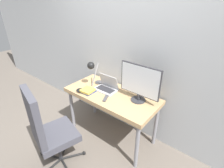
# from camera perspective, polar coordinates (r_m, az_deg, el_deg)

# --- Properties ---
(ground_plane) EXTENTS (12.00, 12.00, 0.00)m
(ground_plane) POSITION_cam_1_polar(r_m,az_deg,el_deg) (2.75, -4.55, -19.44)
(ground_plane) COLOR #70665B
(wall_back) EXTENTS (8.00, 0.05, 2.60)m
(wall_back) POSITION_cam_1_polar(r_m,az_deg,el_deg) (2.51, 5.31, 11.15)
(wall_back) COLOR silver
(wall_back) RESTS_ON ground_plane
(desk) EXTENTS (1.33, 0.62, 0.75)m
(desk) POSITION_cam_1_polar(r_m,az_deg,el_deg) (2.49, -0.22, -4.69)
(desk) COLOR tan
(desk) RESTS_ON ground_plane
(laptop) EXTENTS (0.32, 0.22, 0.22)m
(laptop) POSITION_cam_1_polar(r_m,az_deg,el_deg) (2.53, -1.79, -0.91)
(laptop) COLOR silver
(laptop) RESTS_ON desk
(monitor) EXTENTS (0.55, 0.20, 0.49)m
(monitor) POSITION_cam_1_polar(r_m,az_deg,el_deg) (2.20, 9.04, 0.59)
(monitor) COLOR #333338
(monitor) RESTS_ON desk
(desk_lamp) EXTENTS (0.12, 0.26, 0.39)m
(desk_lamp) POSITION_cam_1_polar(r_m,az_deg,el_deg) (2.55, -6.39, 4.95)
(desk_lamp) COLOR #4C4C51
(desk_lamp) RESTS_ON desk
(office_chair) EXTENTS (0.63, 0.61, 1.13)m
(office_chair) POSITION_cam_1_polar(r_m,az_deg,el_deg) (2.23, -20.47, -13.58)
(office_chair) COLOR black
(office_chair) RESTS_ON ground_plane
(book_stack) EXTENTS (0.19, 0.19, 0.05)m
(book_stack) POSITION_cam_1_polar(r_m,az_deg,el_deg) (2.50, -7.94, -2.16)
(book_stack) COLOR #334C8C
(book_stack) RESTS_ON desk
(tv_remote) EXTENTS (0.10, 0.16, 0.02)m
(tv_remote) POSITION_cam_1_polar(r_m,az_deg,el_deg) (2.34, -2.08, -4.63)
(tv_remote) COLOR #4C4C51
(tv_remote) RESTS_ON desk
(game_controller) EXTENTS (0.14, 0.11, 0.04)m
(game_controller) POSITION_cam_1_polar(r_m,az_deg,el_deg) (2.53, -10.21, -2.08)
(game_controller) COLOR black
(game_controller) RESTS_ON desk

